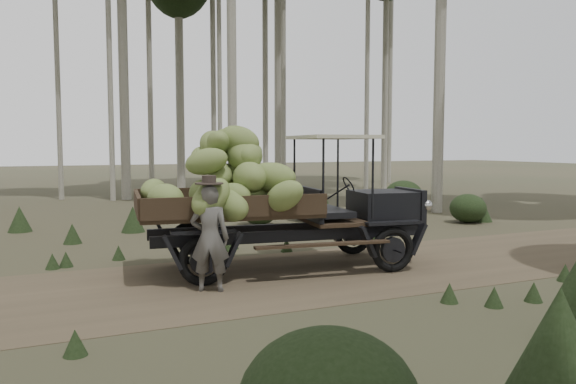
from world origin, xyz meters
name	(u,v)px	position (x,y,z in m)	size (l,w,h in m)	color
ground	(240,281)	(0.00, 0.00, 0.00)	(120.00, 120.00, 0.00)	#473D2B
dirt_track	(240,281)	(0.00, 0.00, 0.00)	(70.00, 4.00, 0.01)	brown
banana_truck	(258,189)	(0.52, 0.50, 1.54)	(5.67, 3.06, 2.77)	black
farmer	(210,237)	(-0.66, -0.43, 0.88)	(0.74, 0.63, 1.85)	#514F4A
undergrowth	(323,259)	(0.94, -1.27, 0.54)	(23.05, 22.13, 1.36)	#233319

